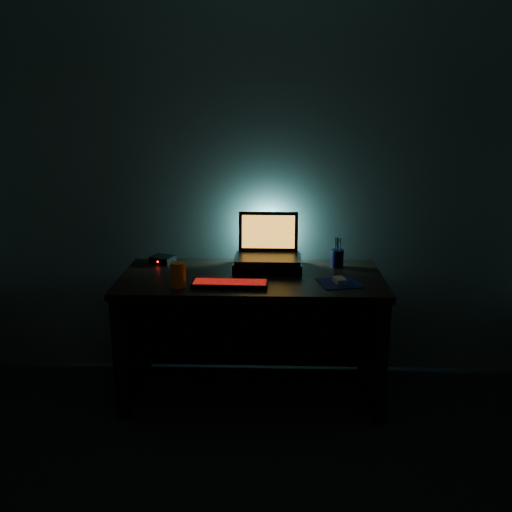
{
  "coord_description": "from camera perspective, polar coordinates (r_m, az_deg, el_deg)",
  "views": [
    {
      "loc": [
        0.12,
        -1.49,
        1.73
      ],
      "look_at": [
        0.03,
        1.57,
        0.88
      ],
      "focal_mm": 40.0,
      "sensor_mm": 36.0,
      "label": 1
    }
  ],
  "objects": [
    {
      "name": "room",
      "position": [
        1.57,
        -2.75,
        -2.27
      ],
      "size": [
        3.5,
        4.0,
        2.5
      ],
      "color": "black",
      "rests_on": "ground"
    },
    {
      "name": "desk",
      "position": [
        3.39,
        -0.41,
        -5.88
      ],
      "size": [
        1.5,
        0.7,
        0.75
      ],
      "color": "black",
      "rests_on": "ground"
    },
    {
      "name": "riser",
      "position": [
        3.39,
        1.17,
        -0.8
      ],
      "size": [
        0.4,
        0.31,
        0.06
      ],
      "primitive_type": "cube",
      "rotation": [
        0.0,
        0.0,
        -0.01
      ],
      "color": "black",
      "rests_on": "desk"
    },
    {
      "name": "laptop",
      "position": [
        3.41,
        1.2,
        0.89
      ],
      "size": [
        0.38,
        0.29,
        0.26
      ],
      "rotation": [
        0.0,
        0.0,
        -0.01
      ],
      "color": "black",
      "rests_on": "riser"
    },
    {
      "name": "keyboard",
      "position": [
        3.09,
        -2.62,
        -2.78
      ],
      "size": [
        0.41,
        0.14,
        0.03
      ],
      "rotation": [
        0.0,
        0.0,
        -0.03
      ],
      "color": "black",
      "rests_on": "desk"
    },
    {
      "name": "mousepad",
      "position": [
        3.16,
        8.37,
        -2.7
      ],
      "size": [
        0.26,
        0.25,
        0.0
      ],
      "primitive_type": "cube",
      "rotation": [
        0.0,
        0.0,
        0.24
      ],
      "color": "#0B154D",
      "rests_on": "desk"
    },
    {
      "name": "mouse",
      "position": [
        3.15,
        8.38,
        -2.43
      ],
      "size": [
        0.07,
        0.1,
        0.03
      ],
      "primitive_type": "cube",
      "rotation": [
        0.0,
        0.0,
        0.24
      ],
      "color": "gray",
      "rests_on": "mousepad"
    },
    {
      "name": "pen_cup",
      "position": [
        3.45,
        8.13,
        -0.24
      ],
      "size": [
        0.1,
        0.1,
        0.11
      ],
      "primitive_type": "cylinder",
      "rotation": [
        0.0,
        0.0,
        -0.36
      ],
      "color": "black",
      "rests_on": "desk"
    },
    {
      "name": "juice_glass",
      "position": [
        3.08,
        -7.78,
        -1.88
      ],
      "size": [
        0.1,
        0.1,
        0.14
      ],
      "primitive_type": "cylinder",
      "rotation": [
        0.0,
        0.0,
        0.38
      ],
      "color": "orange",
      "rests_on": "desk"
    },
    {
      "name": "router",
      "position": [
        3.55,
        -9.32,
        -0.36
      ],
      "size": [
        0.16,
        0.15,
        0.04
      ],
      "rotation": [
        0.0,
        0.0,
        -0.39
      ],
      "color": "black",
      "rests_on": "desk"
    }
  ]
}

